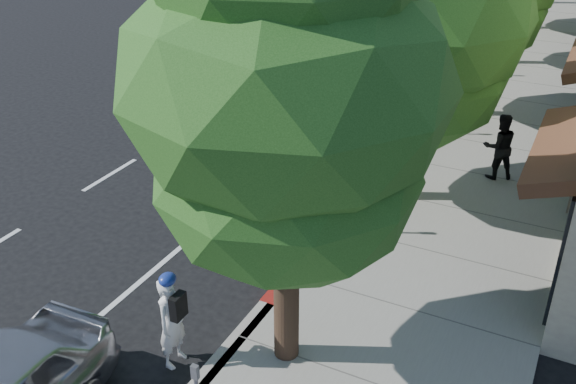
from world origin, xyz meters
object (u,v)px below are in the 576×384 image
Objects in this scene: street_tree_0 at (286,92)px; white_pickup at (422,32)px; street_tree_1 at (417,21)px; bicycle at (250,214)px; pedestrian at (499,146)px; dark_sedan at (408,99)px; cyclist at (172,322)px; silver_suv at (379,105)px.

street_tree_0 reaches higher than white_pickup.
street_tree_1 reaches higher than bicycle.
street_tree_1 reaches higher than pedestrian.
bicycle is (-2.43, 3.10, -4.08)m from street_tree_0.
dark_sedan is (1.03, 7.90, 0.19)m from bicycle.
street_tree_1 is 7.83m from cyclist.
silver_suv is 4.29m from pedestrian.
white_pickup is (-1.50, 19.03, 0.10)m from cyclist.
street_tree_1 reaches higher than silver_suv.
street_tree_1 is 5.32m from bicycle.
dark_sedan is 0.69× the size of white_pickup.
white_pickup is (-3.10, 18.19, -3.70)m from street_tree_0.
street_tree_1 is 4.36× the size of cyclist.
street_tree_0 is 6.01m from street_tree_1.
pedestrian reaches higher than bicycle.
silver_suv reaches higher than bicycle.
street_tree_1 is 3.52× the size of bicycle.
street_tree_0 is at bearing -85.10° from dark_sedan.
street_tree_0 is at bearing -75.78° from white_pickup.
white_pickup is 11.31m from pedestrian.
street_tree_1 is at bearing -28.96° from bicycle.
street_tree_1 reaches higher than white_pickup.
street_tree_1 is at bearing 90.00° from street_tree_0.
bicycle is 0.46× the size of dark_sedan.
dark_sedan is at bearing 97.25° from street_tree_0.
street_tree_0 is 1.05× the size of street_tree_1.
silver_suv is at bearing 116.38° from street_tree_1.
cyclist is 0.26× the size of white_pickup.
cyclist is at bearing -80.94° from white_pickup.
bicycle is at bearing -99.77° from dark_sedan.
street_tree_1 is 1.32× the size of silver_suv.
silver_suv is (-1.98, 4.00, -3.52)m from street_tree_1.
cyclist reaches higher than dark_sedan.
white_pickup is (-1.12, 8.19, 0.17)m from silver_suv.
silver_suv is 1.16m from dark_sedan.
pedestrian is at bearing -59.76° from white_pickup.
dark_sedan is 7.39m from white_pickup.
pedestrian reaches higher than dark_sedan.
silver_suv is (0.45, 6.90, 0.22)m from bicycle.
white_pickup is (-3.10, 12.19, -3.35)m from street_tree_1.
cyclist is at bearing -93.32° from dark_sedan.
dark_sedan is at bearing 64.89° from silver_suv.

